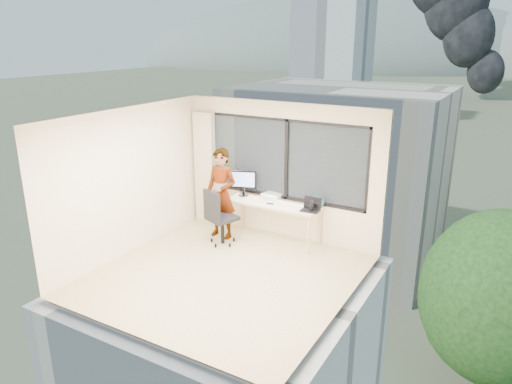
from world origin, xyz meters
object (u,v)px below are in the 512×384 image
Objects in this scene: desk at (273,221)px; monitor at (243,183)px; laptop at (310,205)px; person at (221,194)px; game_console at (272,196)px; handbag at (317,201)px; chair at (222,216)px.

desk is 0.96m from monitor.
monitor is at bearing 171.30° from laptop.
person is 5.35× the size of game_console.
laptop is (1.72, 0.29, -0.02)m from person.
monitor is 1.44× the size of laptop.
monitor is 1.78× the size of handbag.
desk is 3.54× the size of monitor.
monitor is (0.22, 0.45, 0.13)m from person.
laptop is (0.78, -0.06, 0.48)m from desk.
desk is 5.11× the size of laptop.
monitor is at bearing -156.08° from handbag.
chair is 0.62× the size of person.
monitor reaches higher than desk.
game_console is (0.55, 0.15, -0.21)m from monitor.
laptop is at bearing -6.81° from game_console.
game_console is 0.93× the size of laptop.
person reaches higher than handbag.
chair is 3.84× the size of handbag.
handbag is (1.74, 0.54, -0.02)m from person.
monitor is at bearing 109.03° from chair.
chair is 0.86m from monitor.
laptop is at bearing -73.92° from handbag.
chair reaches higher than game_console.
chair is at bearing -111.89° from monitor.
desk is 5.49× the size of game_console.
handbag is at bearing 13.22° from desk.
person reaches higher than monitor.
person is 1.82m from handbag.
monitor is 1.52m from laptop.
laptop is at bearing -4.72° from desk.
person is at bearing 145.88° from chair.
person is 3.45× the size of monitor.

